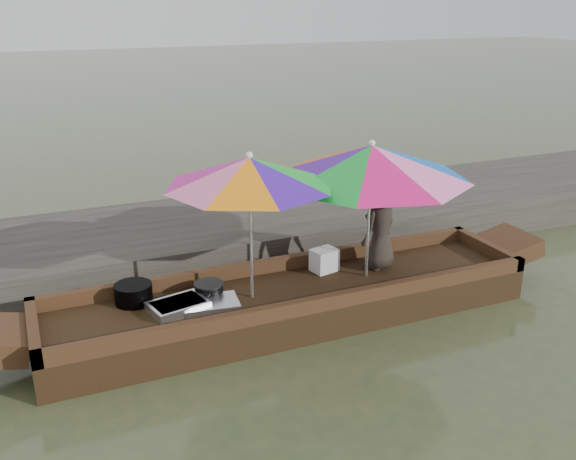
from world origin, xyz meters
name	(u,v)px	position (x,y,z in m)	size (l,w,h in m)	color
water	(292,319)	(0.00, 0.00, 0.00)	(80.00, 80.00, 0.00)	#394329
dock	(228,233)	(0.00, 2.20, 0.25)	(22.00, 2.20, 0.50)	#2D2B26
boat_hull	(292,304)	(0.00, 0.00, 0.17)	(5.30, 1.20, 0.35)	black
cooking_pot	(133,293)	(-1.61, 0.36, 0.45)	(0.39, 0.39, 0.20)	black
tray_crayfish	(178,306)	(-1.24, 0.02, 0.39)	(0.56, 0.39, 0.09)	silver
tray_scallop	(211,304)	(-0.92, -0.04, 0.38)	(0.56, 0.39, 0.06)	silver
charcoal_grill	(209,290)	(-0.86, 0.19, 0.42)	(0.29, 0.29, 0.14)	black
supply_bag	(324,260)	(0.55, 0.32, 0.48)	(0.28, 0.22, 0.26)	silver
vendor	(380,226)	(1.17, 0.16, 0.85)	(0.50, 0.32, 1.01)	black
umbrella_bow	(251,228)	(-0.45, 0.00, 1.12)	(1.71, 1.71, 1.55)	red
umbrella_stern	(369,211)	(0.92, 0.00, 1.12)	(2.16, 2.16, 1.55)	#FFEF14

